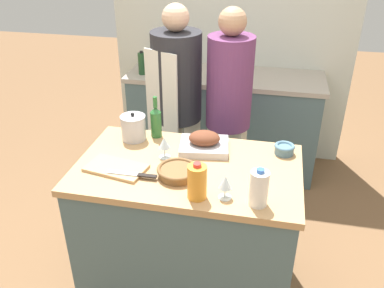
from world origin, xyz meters
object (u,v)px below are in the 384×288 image
wine_glass_right (164,144)px  person_cook_guest (228,110)px  milk_jug (259,188)px  condiment_bottle_extra (221,69)px  juice_jug (197,182)px  roasting_pan (204,143)px  knife_chef (134,174)px  condiment_bottle_tall (142,63)px  condiment_bottle_short (149,60)px  person_cook_aproned (177,104)px  wicker_basket (178,171)px  mixing_bowl (284,149)px  wine_bottle_green (156,121)px  stock_pot (133,128)px  cutting_board (116,168)px  wine_glass_left (225,183)px

wine_glass_right → person_cook_guest: bearing=69.9°
milk_jug → condiment_bottle_extra: 1.73m
juice_jug → roasting_pan: bearing=96.2°
knife_chef → juice_jug: bearing=-15.4°
condiment_bottle_tall → condiment_bottle_short: (0.03, 0.11, -0.00)m
wine_glass_right → knife_chef: 0.27m
condiment_bottle_short → person_cook_aproned: (0.42, -0.66, -0.11)m
roasting_pan → juice_jug: size_ratio=1.61×
person_cook_guest → juice_jug: bearing=-81.5°
wine_glass_right → person_cook_guest: person_cook_guest is taller
person_cook_guest → knife_chef: bearing=-101.8°
milk_jug → condiment_bottle_short: condiment_bottle_short is taller
wicker_basket → person_cook_guest: bearing=80.5°
roasting_pan → person_cook_aproned: (-0.33, 0.66, -0.06)m
condiment_bottle_short → person_cook_guest: bearing=-40.5°
condiment_bottle_short → condiment_bottle_extra: 0.69m
wine_glass_right → mixing_bowl: bearing=15.5°
wine_bottle_green → stock_pot: bearing=-153.1°
wicker_basket → cutting_board: bearing=-179.1°
cutting_board → person_cook_aproned: size_ratio=0.22×
mixing_bowl → milk_jug: 0.54m
wine_glass_left → knife_chef: wine_glass_left is taller
mixing_bowl → person_cook_guest: (-0.41, 0.56, -0.03)m
wine_bottle_green → wine_glass_left: 0.77m
stock_pot → knife_chef: size_ratio=0.66×
roasting_pan → condiment_bottle_extra: size_ratio=1.58×
wicker_basket → wine_glass_left: size_ratio=1.76×
knife_chef → wine_bottle_green: bearing=91.9°
roasting_pan → condiment_bottle_short: 1.52m
wicker_basket → condiment_bottle_extra: 1.52m
condiment_bottle_short → person_cook_aproned: 0.80m
knife_chef → person_cook_guest: (0.38, 0.99, -0.02)m
condiment_bottle_short → condiment_bottle_extra: condiment_bottle_extra is taller
mixing_bowl → juice_jug: (-0.42, -0.53, 0.06)m
wine_glass_right → wine_glass_left: bearing=-38.7°
wicker_basket → wine_bottle_green: (-0.24, 0.42, 0.08)m
milk_jug → person_cook_guest: bearing=104.8°
stock_pot → wine_bottle_green: size_ratio=0.67×
juice_jug → wine_glass_right: (-0.26, 0.34, 0.00)m
person_cook_aproned → person_cook_guest: (0.40, -0.04, 0.01)m
person_cook_aproned → cutting_board: bearing=-71.2°
cutting_board → juice_jug: juice_jug is taller
juice_jug → knife_chef: (-0.37, 0.10, -0.07)m
knife_chef → person_cook_guest: person_cook_guest is taller
stock_pot → condiment_bottle_short: bearing=103.1°
cutting_board → milk_jug: milk_jug is taller
mixing_bowl → wine_glass_right: wine_glass_right is taller
roasting_pan → wine_bottle_green: size_ratio=1.18×
stock_pot → person_cook_guest: person_cook_guest is taller
wicker_basket → juice_jug: bearing=-49.6°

